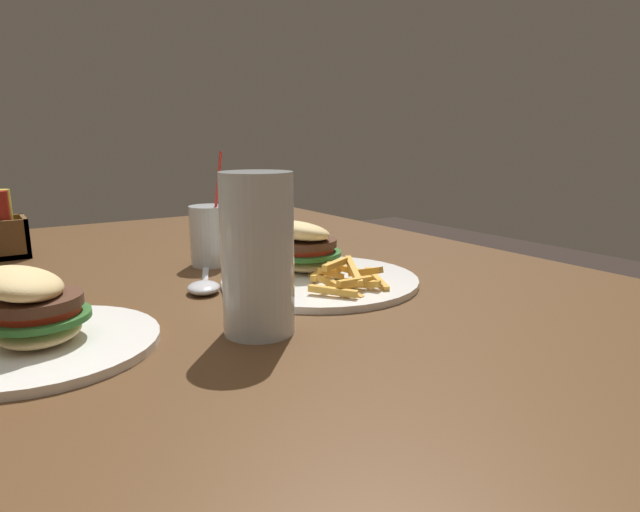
% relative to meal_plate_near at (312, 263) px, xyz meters
% --- Properties ---
extents(dining_table, '(1.49, 1.31, 0.70)m').
position_rel_meal_plate_near_xyz_m(dining_table, '(0.06, 0.21, -0.10)').
color(dining_table, brown).
rests_on(dining_table, ground_plane).
extents(meal_plate_near, '(0.31, 0.31, 0.10)m').
position_rel_meal_plate_near_xyz_m(meal_plate_near, '(0.00, 0.00, 0.00)').
color(meal_plate_near, white).
rests_on(meal_plate_near, dining_table).
extents(beer_glass, '(0.08, 0.08, 0.19)m').
position_rel_meal_plate_near_xyz_m(beer_glass, '(-0.16, 0.18, 0.06)').
color(beer_glass, silver).
rests_on(beer_glass, dining_table).
extents(juice_glass, '(0.07, 0.07, 0.20)m').
position_rel_meal_plate_near_xyz_m(juice_glass, '(0.19, 0.09, 0.02)').
color(juice_glass, silver).
rests_on(juice_glass, dining_table).
extents(spoon, '(0.19, 0.10, 0.02)m').
position_rel_meal_plate_near_xyz_m(spoon, '(0.03, 0.17, -0.02)').
color(spoon, silver).
rests_on(spoon, dining_table).
extents(meal_plate_far, '(0.25, 0.25, 0.10)m').
position_rel_meal_plate_near_xyz_m(meal_plate_far, '(-0.08, 0.40, 0.00)').
color(meal_plate_far, white).
rests_on(meal_plate_far, dining_table).
extents(condiment_caddy, '(0.09, 0.08, 0.13)m').
position_rel_meal_plate_near_xyz_m(condiment_caddy, '(0.47, 0.40, 0.02)').
color(condiment_caddy, brown).
rests_on(condiment_caddy, dining_table).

